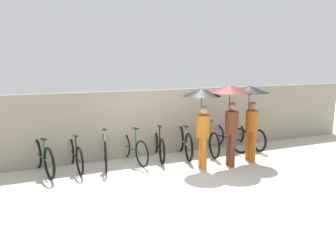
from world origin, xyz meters
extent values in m
plane|color=beige|center=(0.00, 0.00, 0.00)|extent=(30.00, 30.00, 0.00)
cube|color=gray|center=(0.00, 1.95, 0.90)|extent=(13.82, 0.12, 1.81)
torus|color=black|center=(-3.02, 1.96, 0.37)|extent=(0.22, 0.73, 0.74)
torus|color=black|center=(-2.80, 0.99, 0.37)|extent=(0.22, 0.73, 0.74)
cylinder|color=#19662D|center=(-2.91, 1.47, 0.37)|extent=(0.26, 0.98, 0.04)
cylinder|color=#19662D|center=(-2.87, 1.30, 0.60)|extent=(0.04, 0.04, 0.47)
cube|color=black|center=(-2.87, 1.30, 0.86)|extent=(0.13, 0.21, 0.03)
cylinder|color=#19662D|center=(-3.02, 1.96, 0.66)|extent=(0.04, 0.04, 0.58)
cylinder|color=#19662D|center=(-3.02, 1.96, 0.95)|extent=(0.44, 0.12, 0.03)
torus|color=black|center=(-2.22, 2.00, 0.34)|extent=(0.10, 0.68, 0.68)
torus|color=black|center=(-2.15, 0.99, 0.34)|extent=(0.10, 0.68, 0.68)
cylinder|color=black|center=(-2.18, 1.49, 0.34)|extent=(0.10, 1.01, 0.04)
cylinder|color=black|center=(-2.17, 1.32, 0.59)|extent=(0.04, 0.04, 0.51)
cube|color=black|center=(-2.17, 1.32, 0.86)|extent=(0.10, 0.21, 0.03)
cylinder|color=black|center=(-2.22, 2.00, 0.67)|extent=(0.04, 0.04, 0.66)
cylinder|color=black|center=(-2.22, 2.00, 1.00)|extent=(0.44, 0.06, 0.03)
torus|color=black|center=(-1.35, 2.00, 0.37)|extent=(0.19, 0.74, 0.75)
torus|color=black|center=(-1.56, 0.94, 0.37)|extent=(0.19, 0.74, 0.75)
cylinder|color=#A59E93|center=(-1.46, 1.47, 0.37)|extent=(0.24, 1.06, 0.04)
cylinder|color=#A59E93|center=(-1.49, 1.29, 0.66)|extent=(0.04, 0.04, 0.58)
cube|color=black|center=(-1.49, 1.29, 0.97)|extent=(0.13, 0.21, 0.03)
cylinder|color=#A59E93|center=(-1.35, 2.00, 0.66)|extent=(0.04, 0.04, 0.58)
cylinder|color=#A59E93|center=(-1.35, 2.00, 0.95)|extent=(0.44, 0.11, 0.03)
torus|color=black|center=(-0.81, 2.01, 0.34)|extent=(0.15, 0.67, 0.67)
torus|color=black|center=(-0.65, 1.01, 0.34)|extent=(0.15, 0.67, 0.67)
cylinder|color=#19662D|center=(-0.73, 1.51, 0.34)|extent=(0.19, 1.00, 0.04)
cylinder|color=#19662D|center=(-0.70, 1.34, 0.62)|extent=(0.04, 0.04, 0.57)
cube|color=black|center=(-0.70, 1.34, 0.92)|extent=(0.12, 0.21, 0.03)
cylinder|color=#19662D|center=(-0.81, 2.01, 0.71)|extent=(0.04, 0.04, 0.75)
cylinder|color=#19662D|center=(-0.81, 2.01, 1.09)|extent=(0.44, 0.10, 0.03)
torus|color=black|center=(0.10, 2.04, 0.33)|extent=(0.19, 0.67, 0.67)
torus|color=black|center=(-0.10, 1.05, 0.33)|extent=(0.19, 0.67, 0.67)
cylinder|color=black|center=(0.00, 1.55, 0.33)|extent=(0.24, 1.00, 0.04)
cylinder|color=black|center=(-0.04, 1.37, 0.62)|extent=(0.04, 0.04, 0.57)
cube|color=black|center=(-0.04, 1.37, 0.91)|extent=(0.13, 0.21, 0.03)
cylinder|color=black|center=(0.10, 2.04, 0.66)|extent=(0.04, 0.04, 0.65)
cylinder|color=black|center=(0.10, 2.04, 0.98)|extent=(0.44, 0.11, 0.03)
torus|color=black|center=(0.84, 1.95, 0.38)|extent=(0.23, 0.75, 0.76)
torus|color=black|center=(0.62, 0.96, 0.38)|extent=(0.23, 0.75, 0.76)
cylinder|color=#A59E93|center=(0.73, 1.46, 0.38)|extent=(0.26, 1.00, 0.04)
cylinder|color=#A59E93|center=(0.69, 1.28, 0.62)|extent=(0.04, 0.04, 0.48)
cube|color=black|center=(0.69, 1.28, 0.87)|extent=(0.13, 0.21, 0.03)
cylinder|color=#A59E93|center=(0.84, 1.95, 0.69)|extent=(0.04, 0.04, 0.62)
cylinder|color=#A59E93|center=(0.84, 1.95, 1.00)|extent=(0.44, 0.12, 0.03)
torus|color=black|center=(1.55, 2.01, 0.36)|extent=(0.17, 0.72, 0.72)
torus|color=black|center=(1.36, 0.93, 0.36)|extent=(0.17, 0.72, 0.72)
cylinder|color=#19662D|center=(1.46, 1.47, 0.36)|extent=(0.22, 1.09, 0.04)
cylinder|color=#19662D|center=(1.42, 1.28, 0.66)|extent=(0.04, 0.04, 0.60)
cube|color=black|center=(1.42, 1.28, 0.98)|extent=(0.12, 0.21, 0.03)
cylinder|color=#19662D|center=(1.55, 2.01, 0.72)|extent=(0.04, 0.04, 0.72)
cylinder|color=#19662D|center=(1.55, 2.01, 1.08)|extent=(0.44, 0.10, 0.03)
torus|color=black|center=(2.06, 2.04, 0.37)|extent=(0.23, 0.72, 0.73)
torus|color=black|center=(2.30, 1.09, 0.37)|extent=(0.23, 0.72, 0.73)
cylinder|color=black|center=(2.18, 1.56, 0.37)|extent=(0.27, 0.96, 0.04)
cylinder|color=black|center=(2.22, 1.40, 0.62)|extent=(0.04, 0.04, 0.51)
cube|color=black|center=(2.22, 1.40, 0.89)|extent=(0.14, 0.22, 0.03)
cylinder|color=black|center=(2.06, 2.04, 0.69)|extent=(0.04, 0.04, 0.66)
cylinder|color=black|center=(2.06, 2.04, 1.02)|extent=(0.43, 0.13, 0.03)
torus|color=black|center=(2.93, 2.08, 0.33)|extent=(0.09, 0.67, 0.67)
torus|color=black|center=(2.89, 0.99, 0.33)|extent=(0.09, 0.67, 0.67)
cylinder|color=brown|center=(2.91, 1.54, 0.33)|extent=(0.08, 1.08, 0.04)
cylinder|color=brown|center=(2.90, 1.35, 0.65)|extent=(0.04, 0.04, 0.62)
cube|color=black|center=(2.90, 1.35, 0.97)|extent=(0.10, 0.20, 0.03)
cylinder|color=brown|center=(2.93, 2.08, 0.65)|extent=(0.04, 0.04, 0.63)
cylinder|color=brown|center=(2.93, 2.08, 0.97)|extent=(0.44, 0.04, 0.03)
cylinder|color=#C66B1E|center=(0.65, 0.22, 0.39)|extent=(0.13, 0.13, 0.78)
cylinder|color=#C66B1E|center=(0.67, 0.40, 0.39)|extent=(0.13, 0.13, 0.78)
cylinder|color=#C66B1E|center=(0.66, 0.31, 1.04)|extent=(0.32, 0.32, 0.53)
sphere|color=tan|center=(0.66, 0.31, 1.43)|extent=(0.20, 0.20, 0.20)
cylinder|color=#332D28|center=(0.67, 0.45, 1.41)|extent=(0.02, 0.02, 0.68)
cone|color=black|center=(0.67, 0.45, 1.84)|extent=(0.92, 0.92, 0.18)
cylinder|color=brown|center=(1.39, 0.13, 0.41)|extent=(0.13, 0.13, 0.82)
cylinder|color=brown|center=(1.40, 0.31, 0.41)|extent=(0.13, 0.13, 0.82)
cylinder|color=brown|center=(1.40, 0.22, 1.09)|extent=(0.32, 0.32, 0.56)
sphere|color=#997051|center=(1.40, 0.22, 1.50)|extent=(0.21, 0.21, 0.21)
cylinder|color=#332D28|center=(1.41, 0.36, 1.47)|extent=(0.02, 0.02, 0.70)
cone|color=#591919|center=(1.41, 0.36, 1.91)|extent=(1.09, 1.09, 0.18)
cylinder|color=#B25619|center=(2.15, 0.30, 0.40)|extent=(0.13, 0.13, 0.79)
cylinder|color=#B25619|center=(2.12, 0.47, 0.40)|extent=(0.13, 0.13, 0.79)
cylinder|color=#B25619|center=(2.13, 0.38, 1.06)|extent=(0.32, 0.32, 0.54)
sphere|color=tan|center=(2.13, 0.38, 1.45)|extent=(0.21, 0.21, 0.21)
cylinder|color=#332D28|center=(2.11, 0.52, 1.43)|extent=(0.02, 0.02, 0.69)
cone|color=black|center=(2.11, 0.52, 1.87)|extent=(1.00, 1.00, 0.18)
camera|label=1|loc=(-3.13, -6.36, 2.56)|focal=35.00mm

